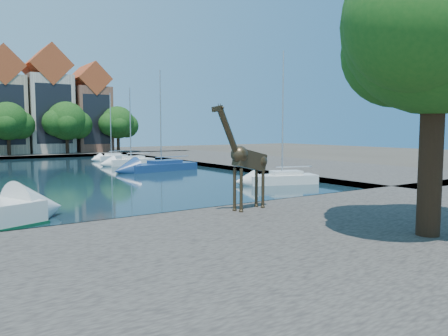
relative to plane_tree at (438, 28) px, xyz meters
name	(u,v)px	position (x,y,z in m)	size (l,w,h in m)	color
ground	(131,228)	(-7.62, 9.01, -7.67)	(160.00, 160.00, 0.00)	#38332B
water_basin	(29,176)	(-7.62, 33.01, -7.63)	(38.00, 50.00, 0.08)	black
near_quay	(219,264)	(-7.62, 2.01, -7.42)	(50.00, 14.00, 0.50)	#4B4841
right_quay	(253,162)	(17.38, 33.01, -7.42)	(14.00, 52.00, 0.50)	#4B4841
plane_tree	(438,28)	(0.00, 0.00, 0.00)	(8.32, 6.40, 10.62)	#332114
townhouse_east_inner	(2,106)	(-5.62, 64.99, 0.06)	(5.94, 9.18, 15.79)	tan
townhouse_east_mid	(47,104)	(0.88, 64.99, 0.43)	(6.43, 9.18, 16.65)	beige
townhouse_east_end	(89,112)	(7.38, 64.99, -0.56)	(5.44, 9.18, 14.43)	brown
far_tree_mid_east	(9,122)	(-5.52, 59.50, -2.54)	(7.02, 5.40, 7.52)	#332114
far_tree_east	(67,122)	(2.49, 59.50, -2.43)	(7.54, 5.80, 7.84)	#332114
far_tree_far_east	(118,124)	(10.48, 59.50, -2.60)	(6.76, 5.20, 7.36)	#332114
giraffe_statue	(246,160)	(-2.60, 7.46, -4.83)	(3.33, 0.97, 4.76)	#372C1B
sailboat_right_a	(282,177)	(7.38, 16.30, -7.04)	(5.52, 3.48, 9.92)	silver
sailboat_right_b	(161,165)	(4.38, 31.06, -7.05)	(7.49, 3.54, 9.94)	navy
sailboat_right_c	(131,160)	(4.38, 39.08, -7.03)	(5.37, 2.20, 8.84)	silver
sailboat_right_d	(111,156)	(5.19, 48.04, -7.08)	(4.66, 2.84, 8.87)	white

